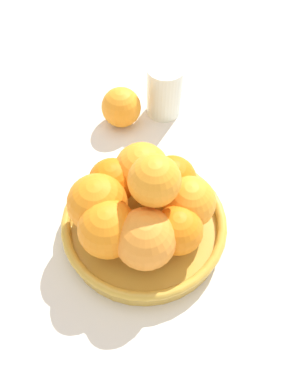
# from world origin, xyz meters

# --- Properties ---
(ground_plane) EXTENTS (4.00, 4.00, 0.00)m
(ground_plane) POSITION_xyz_m (0.00, 0.00, 0.00)
(ground_plane) COLOR silver
(fruit_bowl) EXTENTS (0.24, 0.24, 0.03)m
(fruit_bowl) POSITION_xyz_m (0.00, 0.00, 0.02)
(fruit_bowl) COLOR gold
(fruit_bowl) RESTS_ON ground_plane
(orange_pile) EXTENTS (0.20, 0.19, 0.13)m
(orange_pile) POSITION_xyz_m (-0.00, -0.00, 0.08)
(orange_pile) COLOR orange
(orange_pile) RESTS_ON fruit_bowl
(stray_orange) EXTENTS (0.07, 0.07, 0.07)m
(stray_orange) POSITION_xyz_m (0.01, 0.24, 0.04)
(stray_orange) COLOR orange
(stray_orange) RESTS_ON ground_plane
(drinking_glass) EXTENTS (0.06, 0.06, 0.09)m
(drinking_glass) POSITION_xyz_m (0.09, 0.25, 0.05)
(drinking_glass) COLOR silver
(drinking_glass) RESTS_ON ground_plane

